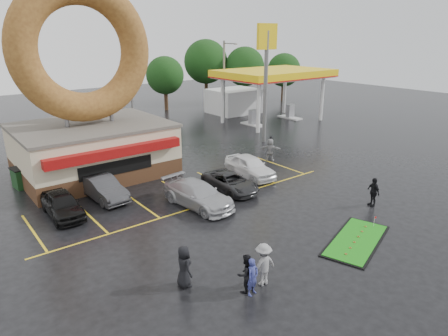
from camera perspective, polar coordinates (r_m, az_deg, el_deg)
ground at (r=21.68m, az=2.37°, el=-8.16°), size 120.00×120.00×0.00m
donut_shop at (r=29.76m, az=-18.67°, el=7.43°), size 10.20×8.70×13.50m
gas_station at (r=48.66m, az=4.59°, el=11.49°), size 12.30×13.65×5.90m
shell_sign at (r=37.04m, az=6.06°, el=14.89°), size 2.20×0.36×10.60m
streetlight_mid at (r=39.60m, az=-13.08°, el=10.99°), size 0.40×2.21×9.00m
streetlight_right at (r=46.71m, az=0.07°, el=12.58°), size 0.40×2.21×9.00m
tree_far_a at (r=59.22m, az=2.98°, el=14.25°), size 5.60×5.60×8.00m
tree_far_b at (r=61.94m, az=8.55°, el=13.67°), size 4.90×4.90×7.00m
tree_far_c at (r=59.85m, az=-2.61°, el=14.93°), size 6.30×6.30×9.00m
tree_far_d at (r=53.98m, az=-8.43°, el=12.95°), size 4.90×4.90×7.00m
car_black at (r=24.19m, az=-22.11°, el=-4.83°), size 1.71×4.12×1.40m
car_dgrey at (r=25.77m, az=-16.97°, el=-2.75°), size 1.91×4.49×1.44m
car_silver at (r=23.72m, az=-3.73°, el=-3.79°), size 2.64×5.23×1.46m
car_grey at (r=25.95m, az=0.88°, el=-2.04°), size 2.04×4.32×1.19m
car_white at (r=28.58m, az=3.72°, el=0.27°), size 2.18×4.64×1.53m
person_blue at (r=16.16m, az=4.10°, el=-15.24°), size 0.64×0.50×1.57m
person_blackjkt at (r=16.27m, az=3.12°, el=-14.81°), size 0.82×0.65×1.63m
person_hoodie at (r=16.68m, az=5.62°, el=-13.55°), size 1.23×0.76×1.84m
person_bystander at (r=16.59m, az=-5.75°, el=-13.84°), size 0.63×0.91×1.79m
person_cameraman at (r=25.25m, az=20.54°, el=-3.21°), size 0.77×1.11×1.75m
person_walker_near at (r=32.29m, az=6.61°, el=2.63°), size 1.47×1.65×1.82m
person_walker_far at (r=34.17m, az=6.64°, el=3.29°), size 0.61×0.45×1.54m
dumpster at (r=29.85m, az=-26.19°, el=-1.11°), size 1.93×1.41×1.30m
putting_green at (r=21.17m, az=18.38°, el=-9.77°), size 5.28×3.53×0.61m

